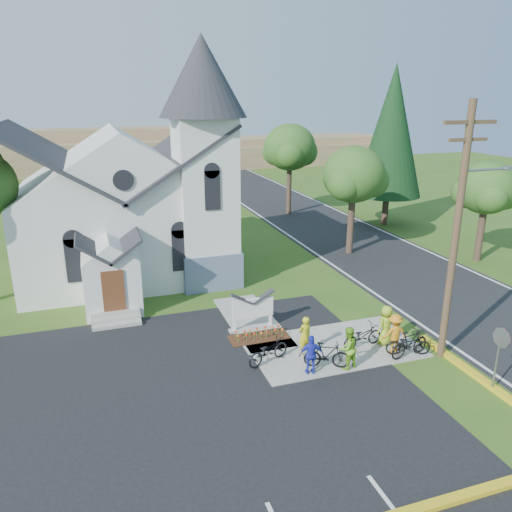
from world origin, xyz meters
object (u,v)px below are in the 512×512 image
object	(u,v)px
cyclist_2	(311,355)
bike_4	(408,344)
cyclist_1	(348,348)
bike_2	(362,336)
bike_0	(268,351)
cyclist_3	(395,333)
bike_1	(327,355)
church_sign	(253,308)
stop_sign	(500,346)
utility_pole	(458,227)
cyclist_4	(386,325)
bike_3	(410,343)
cyclist_0	(305,336)

from	to	relation	value
cyclist_2	bike_4	xyz separation A→B (m)	(4.33, 0.05, -0.31)
cyclist_1	cyclist_2	world-z (taller)	cyclist_1
cyclist_1	bike_2	bearing A→B (deg)	-152.76
bike_0	bike_4	distance (m)	5.72
cyclist_2	cyclist_3	distance (m)	3.92
cyclist_1	bike_1	size ratio (longest dim) A/B	0.96
bike_0	church_sign	bearing A→B (deg)	-27.90
bike_2	bike_0	bearing A→B (deg)	81.09
cyclist_1	church_sign	bearing A→B (deg)	-77.00
church_sign	stop_sign	bearing A→B (deg)	-48.12
utility_pole	cyclist_1	world-z (taller)	utility_pole
bike_1	cyclist_4	xyz separation A→B (m)	(3.21, 0.96, 0.33)
utility_pole	bike_1	bearing A→B (deg)	173.14
cyclist_1	bike_3	size ratio (longest dim) A/B	0.90
bike_0	bike_3	size ratio (longest dim) A/B	1.02
bike_1	bike_0	bearing A→B (deg)	85.36
utility_pole	bike_0	bearing A→B (deg)	166.56
stop_sign	bike_0	world-z (taller)	stop_sign
cyclist_2	bike_2	distance (m)	3.17
church_sign	bike_4	distance (m)	6.76
cyclist_4	bike_0	bearing A→B (deg)	-21.22
utility_pole	cyclist_2	distance (m)	7.29
church_sign	bike_3	size ratio (longest dim) A/B	1.15
utility_pole	bike_3	xyz separation A→B (m)	(-1.38, 0.30, -4.78)
bike_3	cyclist_3	bearing A→B (deg)	27.34
bike_0	cyclist_1	bearing A→B (deg)	-137.42
utility_pole	bike_1	xyz separation A→B (m)	(-4.92, 0.59, -4.82)
utility_pole	cyclist_3	xyz separation A→B (m)	(-1.77, 0.81, -4.51)
cyclist_0	bike_3	distance (m)	4.21
cyclist_0	bike_4	bearing A→B (deg)	149.86
bike_0	cyclist_2	bearing A→B (deg)	-156.16
church_sign	utility_pole	xyz separation A→B (m)	(6.56, -4.70, 4.38)
cyclist_1	bike_3	world-z (taller)	cyclist_1
cyclist_3	cyclist_0	bearing A→B (deg)	-8.36
church_sign	cyclist_4	bearing A→B (deg)	-32.98
stop_sign	bike_4	size ratio (longest dim) A/B	1.37
cyclist_2	bike_3	bearing A→B (deg)	-169.46
cyclist_2	church_sign	bearing A→B (deg)	-66.51
cyclist_0	cyclist_4	world-z (taller)	cyclist_4
utility_pole	bike_2	distance (m)	5.82
cyclist_0	bike_3	xyz separation A→B (m)	(3.92, -1.51, -0.26)
cyclist_2	bike_2	xyz separation A→B (m)	(2.91, 1.22, -0.29)
bike_0	cyclist_0	bearing A→B (deg)	-105.50
bike_0	cyclist_2	xyz separation A→B (m)	(1.26, -1.26, 0.27)
cyclist_1	bike_2	xyz separation A→B (m)	(1.43, 1.31, -0.36)
utility_pole	cyclist_1	distance (m)	6.16
cyclist_0	cyclist_3	world-z (taller)	cyclist_3
cyclist_1	bike_0	bearing A→B (deg)	-41.68
cyclist_1	bike_1	world-z (taller)	cyclist_1
bike_0	bike_3	world-z (taller)	bike_3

